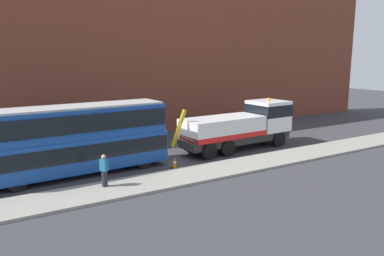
{
  "coord_description": "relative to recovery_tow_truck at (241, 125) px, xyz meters",
  "views": [
    {
      "loc": [
        -11.42,
        -21.97,
        6.83
      ],
      "look_at": [
        1.56,
        -0.47,
        2.0
      ],
      "focal_mm": 35.05,
      "sensor_mm": 36.0,
      "label": 1
    }
  ],
  "objects": [
    {
      "name": "traffic_cone_near_bus",
      "position": [
        -6.71,
        -1.9,
        -1.42
      ],
      "size": [
        0.36,
        0.36,
        0.72
      ],
      "color": "orange",
      "rests_on": "ground_plane"
    },
    {
      "name": "recovery_tow_truck",
      "position": [
        0.0,
        0.0,
        0.0
      ],
      "size": [
        10.2,
        3.04,
        3.67
      ],
      "rotation": [
        0.0,
        0.0,
        0.05
      ],
      "color": "#2D2D2D",
      "rests_on": "ground_plane"
    },
    {
      "name": "ground_plane",
      "position": [
        -5.87,
        0.45,
        -1.76
      ],
      "size": [
        120.0,
        120.0,
        0.0
      ],
      "primitive_type": "plane",
      "color": "#38383D"
    },
    {
      "name": "double_decker_bus",
      "position": [
        -12.26,
        -0.02,
        0.47
      ],
      "size": [
        11.13,
        3.05,
        4.06
      ],
      "rotation": [
        0.0,
        0.0,
        0.05
      ],
      "color": "#19479E",
      "rests_on": "ground_plane"
    },
    {
      "name": "near_kerb",
      "position": [
        -5.87,
        -3.75,
        -1.68
      ],
      "size": [
        60.0,
        2.8,
        0.15
      ],
      "primitive_type": "cube",
      "color": "gray",
      "rests_on": "ground_plane"
    },
    {
      "name": "pedestrian_onlooker",
      "position": [
        -11.57,
        -3.25,
        -0.77
      ],
      "size": [
        0.42,
        0.48,
        1.71
      ],
      "rotation": [
        0.0,
        0.0,
        0.51
      ],
      "color": "#232333",
      "rests_on": "near_kerb"
    },
    {
      "name": "building_facade",
      "position": [
        -5.87,
        9.28,
        6.31
      ],
      "size": [
        60.0,
        1.5,
        16.0
      ],
      "color": "brown",
      "rests_on": "ground_plane"
    }
  ]
}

